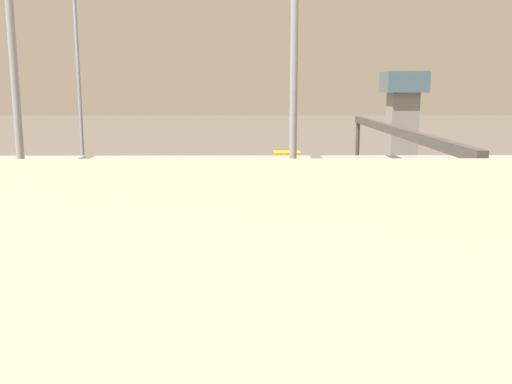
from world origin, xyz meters
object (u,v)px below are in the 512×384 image
at_px(train_on_track_2, 202,180).
at_px(train_on_track_7, 234,251).
at_px(light_mast_1, 295,5).
at_px(control_tower, 402,114).
at_px(signal_gantry, 397,138).
at_px(train_on_track_3, 188,189).
at_px(train_on_track_1, 310,177).
at_px(light_mast_2, 76,31).
at_px(train_on_track_5, 258,217).
at_px(train_on_track_6, 85,233).
at_px(train_on_track_4, 235,199).

bearing_deg(train_on_track_2, train_on_track_7, 99.21).
bearing_deg(light_mast_1, control_tower, -110.80).
xyz_separation_m(train_on_track_7, signal_gantry, (-14.62, -17.50, 5.67)).
bearing_deg(train_on_track_3, train_on_track_1, -142.55).
relative_size(light_mast_2, control_tower, 2.10).
distance_m(train_on_track_5, train_on_track_1, 20.97).
bearing_deg(light_mast_2, control_tower, -164.78).
distance_m(train_on_track_2, train_on_track_6, 21.17).
xyz_separation_m(train_on_track_2, train_on_track_6, (6.91, 20.00, -0.62)).
height_order(train_on_track_7, train_on_track_5, train_on_track_7).
height_order(train_on_track_3, control_tower, control_tower).
bearing_deg(train_on_track_6, train_on_track_7, 155.48).
distance_m(train_on_track_6, control_tower, 57.29).
bearing_deg(light_mast_1, signal_gantry, -118.87).
height_order(train_on_track_6, signal_gantry, signal_gantry).
height_order(train_on_track_4, train_on_track_7, train_on_track_4).
bearing_deg(train_on_track_6, light_mast_2, -74.11).
bearing_deg(train_on_track_3, train_on_track_4, 133.81).
bearing_deg(train_on_track_6, train_on_track_5, -158.39).
relative_size(train_on_track_1, light_mast_2, 0.33).
xyz_separation_m(train_on_track_6, light_mast_1, (-14.46, 7.68, 14.92)).
height_order(train_on_track_1, light_mast_1, light_mast_1).
bearing_deg(train_on_track_7, train_on_track_5, -99.46).
xyz_separation_m(train_on_track_6, light_mast_2, (9.47, -33.26, 17.16)).
height_order(train_on_track_7, control_tower, control_tower).
height_order(train_on_track_2, light_mast_2, light_mast_2).
bearing_deg(control_tower, signal_gantry, 74.67).
relative_size(train_on_track_2, train_on_track_3, 1.00).
relative_size(train_on_track_5, control_tower, 8.21).
height_order(light_mast_2, signal_gantry, light_mast_2).
height_order(light_mast_2, control_tower, light_mast_2).
bearing_deg(train_on_track_6, train_on_track_3, -111.36).
bearing_deg(train_on_track_5, train_on_track_1, -107.48).
relative_size(train_on_track_7, train_on_track_1, 11.48).
xyz_separation_m(train_on_track_7, train_on_track_1, (-7.96, -30.00, 0.10)).
distance_m(train_on_track_2, train_on_track_3, 5.11).
xyz_separation_m(train_on_track_3, light_mast_1, (-8.59, 22.68, 14.32)).
xyz_separation_m(train_on_track_5, train_on_track_3, (6.76, -10.00, 0.60)).
distance_m(train_on_track_6, signal_gantry, 29.04).
bearing_deg(train_on_track_3, light_mast_2, -49.97).
height_order(train_on_track_1, control_tower, control_tower).
relative_size(train_on_track_2, signal_gantry, 3.00).
bearing_deg(train_on_track_4, train_on_track_6, 43.16).
distance_m(train_on_track_3, signal_gantry, 20.52).
bearing_deg(train_on_track_2, signal_gantry, 158.12).
distance_m(light_mast_1, signal_gantry, 24.81).
xyz_separation_m(train_on_track_2, train_on_track_3, (1.04, 5.00, -0.02)).
bearing_deg(light_mast_2, train_on_track_7, 118.10).
bearing_deg(train_on_track_2, train_on_track_1, -157.41).
height_order(train_on_track_6, light_mast_2, light_mast_2).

